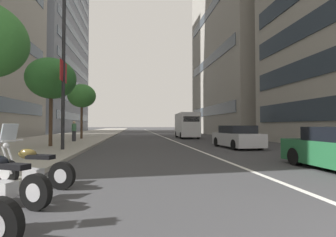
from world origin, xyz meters
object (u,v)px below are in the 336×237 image
at_px(delivery_van_ahead, 187,125).
at_px(motorcycle_nearest_camera, 32,169).
at_px(car_following_behind, 237,137).
at_px(street_tree_mid_sidewalk, 51,79).
at_px(street_tree_near_plaza_corner, 82,96).
at_px(pedestrian_on_plaza, 74,131).
at_px(street_lamp_with_banners, 69,48).
at_px(motorcycle_second_in_row, 3,181).

bearing_deg(delivery_van_ahead, motorcycle_nearest_camera, 161.45).
xyz_separation_m(car_following_behind, street_tree_mid_sidewalk, (1.15, 11.59, 3.65)).
relative_size(car_following_behind, street_tree_near_plaza_corner, 0.79).
xyz_separation_m(street_tree_mid_sidewalk, pedestrian_on_plaza, (4.65, -0.34, -3.36)).
height_order(street_lamp_with_banners, street_tree_mid_sidewalk, street_lamp_with_banners).
bearing_deg(street_lamp_with_banners, car_following_behind, -83.23).
bearing_deg(street_tree_near_plaza_corner, delivery_van_ahead, -76.93).
bearing_deg(street_tree_mid_sidewalk, motorcycle_second_in_row, -166.44).
bearing_deg(motorcycle_nearest_camera, street_tree_near_plaza_corner, -61.11).
bearing_deg(street_tree_near_plaza_corner, pedestrian_on_plaza, -176.33).
bearing_deg(pedestrian_on_plaza, motorcycle_nearest_camera, -106.71).
xyz_separation_m(delivery_van_ahead, street_tree_near_plaza_corner, (-2.55, 10.97, 2.80)).
xyz_separation_m(car_following_behind, street_lamp_with_banners, (-1.18, 9.96, 4.95)).
distance_m(car_following_behind, pedestrian_on_plaza, 12.66).
relative_size(street_tree_mid_sidewalk, pedestrian_on_plaza, 3.35).
bearing_deg(street_lamp_with_banners, street_tree_near_plaza_corner, 7.85).
xyz_separation_m(street_lamp_with_banners, street_tree_near_plaza_corner, (11.34, 1.56, -1.33)).
distance_m(street_tree_near_plaza_corner, pedestrian_on_plaza, 5.48).
relative_size(car_following_behind, delivery_van_ahead, 0.72).
distance_m(delivery_van_ahead, street_lamp_with_banners, 17.27).
height_order(motorcycle_second_in_row, street_tree_near_plaza_corner, street_tree_near_plaza_corner).
bearing_deg(street_lamp_with_banners, motorcycle_nearest_camera, -171.68).
height_order(delivery_van_ahead, street_tree_near_plaza_corner, street_tree_near_plaza_corner).
distance_m(motorcycle_second_in_row, motorcycle_nearest_camera, 1.31).
distance_m(motorcycle_nearest_camera, car_following_behind, 12.66).
distance_m(street_tree_mid_sidewalk, street_tree_near_plaza_corner, 9.01).
bearing_deg(delivery_van_ahead, street_lamp_with_banners, 148.07).
distance_m(street_lamp_with_banners, street_tree_mid_sidewalk, 3.12).
bearing_deg(delivery_van_ahead, pedestrian_on_plaza, 125.02).
distance_m(street_lamp_with_banners, pedestrian_on_plaza, 8.49).
bearing_deg(delivery_van_ahead, car_following_behind, -175.30).
height_order(motorcycle_second_in_row, car_following_behind, motorcycle_second_in_row).
bearing_deg(motorcycle_nearest_camera, street_lamp_with_banners, -60.83).
relative_size(motorcycle_nearest_camera, pedestrian_on_plaza, 1.24).
bearing_deg(street_lamp_with_banners, street_tree_mid_sidewalk, 34.84).
bearing_deg(delivery_van_ahead, street_tree_near_plaza_corner, 105.25).
bearing_deg(pedestrian_on_plaza, delivery_van_ahead, 6.82).
bearing_deg(motorcycle_nearest_camera, pedestrian_on_plaza, -59.85).
relative_size(motorcycle_nearest_camera, street_tree_mid_sidewalk, 0.37).
distance_m(car_following_behind, street_tree_near_plaza_corner, 15.78).
bearing_deg(street_tree_mid_sidewalk, delivery_van_ahead, -43.68).
distance_m(car_following_behind, street_lamp_with_banners, 11.19).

